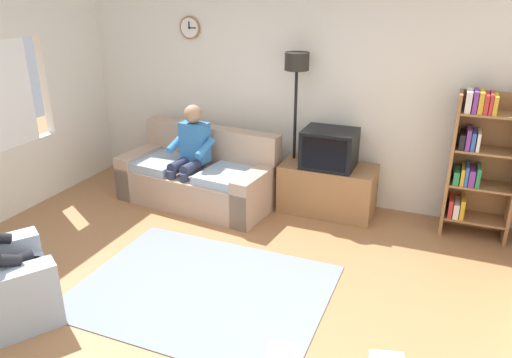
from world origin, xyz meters
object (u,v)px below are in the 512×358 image
floor_lamp (296,88)px  tv (329,148)px  tv_stand (327,189)px  person_on_couch (190,151)px  couch (199,178)px  bookshelf (478,161)px

floor_lamp → tv: bearing=-15.0°
tv_stand → person_on_couch: (-1.60, -0.42, 0.41)m
tv_stand → tv: (-0.00, -0.02, 0.51)m
couch → tv_stand: (1.57, 0.31, -0.02)m
couch → person_on_couch: 0.40m
person_on_couch → tv: bearing=14.0°
person_on_couch → couch: bearing=71.5°
tv → bookshelf: size_ratio=0.38×
tv → bookshelf: bookshelf is taller
tv → floor_lamp: (-0.46, 0.12, 0.64)m
tv → floor_lamp: 0.80m
bookshelf → floor_lamp: bearing=179.2°
tv_stand → couch: bearing=-168.7°
floor_lamp → couch: bearing=-159.6°
couch → tv: tv is taller
tv_stand → tv: size_ratio=1.83×
bookshelf → floor_lamp: 2.13m
tv_stand → bookshelf: (1.58, 0.07, 0.55)m
couch → person_on_couch: bearing=-108.5°
couch → tv: bearing=10.5°
couch → floor_lamp: 1.64m
floor_lamp → person_on_couch: (-1.14, -0.52, -0.75)m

